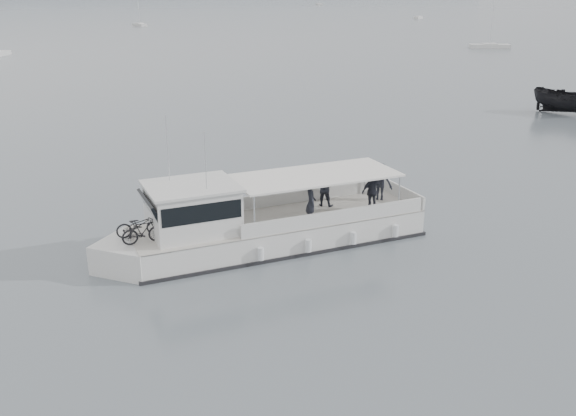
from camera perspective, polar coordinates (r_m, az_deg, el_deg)
ground at (r=28.96m, az=6.11°, el=-3.35°), size 1400.00×1400.00×0.00m
tour_boat at (r=28.20m, az=-3.24°, el=-1.65°), size 15.00×6.70×6.28m
dark_motorboat at (r=63.41m, az=23.70°, el=8.74°), size 4.23×6.67×2.41m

